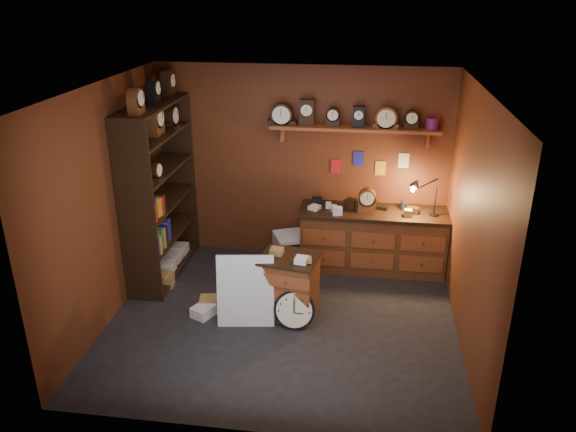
# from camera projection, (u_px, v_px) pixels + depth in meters

# --- Properties ---
(floor) EXTENTS (4.00, 4.00, 0.00)m
(floor) POSITION_uv_depth(u_px,v_px,m) (283.00, 320.00, 6.60)
(floor) COLOR black
(floor) RESTS_ON ground
(room_shell) EXTENTS (4.02, 3.62, 2.71)m
(room_shell) POSITION_uv_depth(u_px,v_px,m) (288.00, 178.00, 6.04)
(room_shell) COLOR #5D2C16
(room_shell) RESTS_ON ground
(shelving_unit) EXTENTS (0.47, 1.60, 2.58)m
(shelving_unit) POSITION_uv_depth(u_px,v_px,m) (157.00, 185.00, 7.25)
(shelving_unit) COLOR black
(shelving_unit) RESTS_ON ground
(workbench) EXTENTS (1.99, 0.66, 1.36)m
(workbench) POSITION_uv_depth(u_px,v_px,m) (373.00, 236.00, 7.64)
(workbench) COLOR brown
(workbench) RESTS_ON ground
(low_cabinet) EXTENTS (0.74, 0.66, 0.84)m
(low_cabinet) POSITION_uv_depth(u_px,v_px,m) (289.00, 283.00, 6.58)
(low_cabinet) COLOR brown
(low_cabinet) RESTS_ON ground
(big_round_clock) EXTENTS (0.47, 0.16, 0.47)m
(big_round_clock) POSITION_uv_depth(u_px,v_px,m) (294.00, 310.00, 6.38)
(big_round_clock) COLOR black
(big_round_clock) RESTS_ON ground
(white_panel) EXTENTS (0.67, 0.27, 0.86)m
(white_panel) POSITION_uv_depth(u_px,v_px,m) (247.00, 322.00, 6.55)
(white_panel) COLOR silver
(white_panel) RESTS_ON ground
(mini_fridge) EXTENTS (0.59, 0.61, 0.46)m
(mini_fridge) POSITION_uv_depth(u_px,v_px,m) (292.00, 250.00, 7.80)
(mini_fridge) COLOR silver
(mini_fridge) RESTS_ON ground
(floor_box_a) EXTENTS (0.26, 0.23, 0.15)m
(floor_box_a) POSITION_uv_depth(u_px,v_px,m) (164.00, 281.00, 7.32)
(floor_box_a) COLOR #9C7944
(floor_box_a) RESTS_ON ground
(floor_box_b) EXTENTS (0.30, 0.32, 0.13)m
(floor_box_b) POSITION_uv_depth(u_px,v_px,m) (203.00, 311.00, 6.66)
(floor_box_b) COLOR white
(floor_box_b) RESTS_ON ground
(floor_box_c) EXTENTS (0.24, 0.21, 0.16)m
(floor_box_c) POSITION_uv_depth(u_px,v_px,m) (209.00, 303.00, 6.80)
(floor_box_c) COLOR #9C7944
(floor_box_c) RESTS_ON ground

